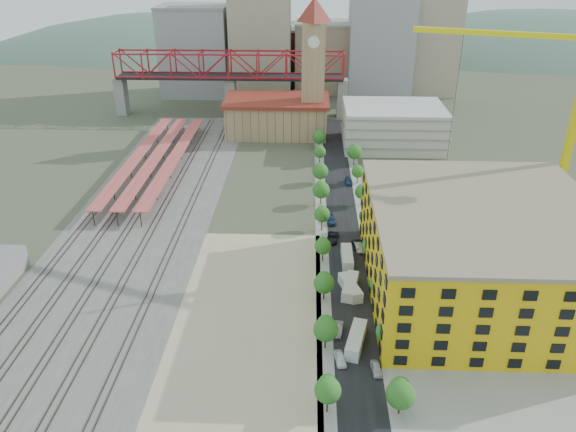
{
  "coord_description": "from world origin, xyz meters",
  "views": [
    {
      "loc": [
        7.01,
        -119.23,
        65.8
      ],
      "look_at": [
        2.6,
        -7.47,
        10.0
      ],
      "focal_mm": 35.0,
      "sensor_mm": 36.0,
      "label": 1
    }
  ],
  "objects_px": {
    "construction_building": "(481,250)",
    "site_trailer_c": "(350,288)",
    "tower_crane": "(562,98)",
    "site_trailer_a": "(356,340)",
    "clock_tower": "(313,56)",
    "site_trailer_b": "(350,287)",
    "car_0": "(340,359)",
    "site_trailer_d": "(347,257)"
  },
  "relations": [
    {
      "from": "construction_building",
      "to": "site_trailer_c",
      "type": "xyz_separation_m",
      "value": [
        -26.0,
        -2.31,
        -8.21
      ]
    },
    {
      "from": "tower_crane",
      "to": "site_trailer_a",
      "type": "relative_size",
      "value": 5.73
    },
    {
      "from": "clock_tower",
      "to": "construction_building",
      "type": "distance_m",
      "value": 107.36
    },
    {
      "from": "clock_tower",
      "to": "site_trailer_b",
      "type": "relative_size",
      "value": 5.84
    },
    {
      "from": "site_trailer_a",
      "to": "car_0",
      "type": "distance_m",
      "value": 5.44
    },
    {
      "from": "tower_crane",
      "to": "car_0",
      "type": "bearing_deg",
      "value": -135.06
    },
    {
      "from": "site_trailer_b",
      "to": "site_trailer_c",
      "type": "height_order",
      "value": "site_trailer_b"
    },
    {
      "from": "tower_crane",
      "to": "site_trailer_b",
      "type": "bearing_deg",
      "value": -148.92
    },
    {
      "from": "site_trailer_d",
      "to": "site_trailer_b",
      "type": "bearing_deg",
      "value": -90.57
    },
    {
      "from": "site_trailer_b",
      "to": "tower_crane",
      "type": "bearing_deg",
      "value": 43.12
    },
    {
      "from": "site_trailer_c",
      "to": "site_trailer_d",
      "type": "relative_size",
      "value": 0.97
    },
    {
      "from": "tower_crane",
      "to": "site_trailer_c",
      "type": "distance_m",
      "value": 64.18
    },
    {
      "from": "construction_building",
      "to": "site_trailer_d",
      "type": "height_order",
      "value": "construction_building"
    },
    {
      "from": "site_trailer_a",
      "to": "site_trailer_c",
      "type": "height_order",
      "value": "site_trailer_a"
    },
    {
      "from": "construction_building",
      "to": "site_trailer_d",
      "type": "xyz_separation_m",
      "value": [
        -26.0,
        9.82,
        -8.18
      ]
    },
    {
      "from": "tower_crane",
      "to": "site_trailer_d",
      "type": "xyz_separation_m",
      "value": [
        -47.26,
        -16.69,
        -32.44
      ]
    },
    {
      "from": "site_trailer_c",
      "to": "site_trailer_d",
      "type": "bearing_deg",
      "value": 72.74
    },
    {
      "from": "construction_building",
      "to": "car_0",
      "type": "xyz_separation_m",
      "value": [
        -29.0,
        -23.63,
        -8.68
      ]
    },
    {
      "from": "construction_building",
      "to": "site_trailer_c",
      "type": "height_order",
      "value": "construction_building"
    },
    {
      "from": "site_trailer_d",
      "to": "car_0",
      "type": "relative_size",
      "value": 2.11
    },
    {
      "from": "site_trailer_b",
      "to": "site_trailer_a",
      "type": "bearing_deg",
      "value": -77.96
    },
    {
      "from": "clock_tower",
      "to": "tower_crane",
      "type": "bearing_deg",
      "value": -53.06
    },
    {
      "from": "car_0",
      "to": "clock_tower",
      "type": "bearing_deg",
      "value": 82.99
    },
    {
      "from": "site_trailer_b",
      "to": "site_trailer_c",
      "type": "distance_m",
      "value": 0.34
    },
    {
      "from": "tower_crane",
      "to": "site_trailer_b",
      "type": "xyz_separation_m",
      "value": [
        -47.26,
        -28.49,
        -32.46
      ]
    },
    {
      "from": "site_trailer_b",
      "to": "site_trailer_d",
      "type": "distance_m",
      "value": 11.79
    },
    {
      "from": "clock_tower",
      "to": "site_trailer_c",
      "type": "height_order",
      "value": "clock_tower"
    },
    {
      "from": "construction_building",
      "to": "car_0",
      "type": "bearing_deg",
      "value": -140.83
    },
    {
      "from": "clock_tower",
      "to": "site_trailer_d",
      "type": "height_order",
      "value": "clock_tower"
    },
    {
      "from": "clock_tower",
      "to": "construction_building",
      "type": "bearing_deg",
      "value": -71.22
    },
    {
      "from": "construction_building",
      "to": "site_trailer_b",
      "type": "bearing_deg",
      "value": -175.66
    },
    {
      "from": "construction_building",
      "to": "site_trailer_a",
      "type": "xyz_separation_m",
      "value": [
        -26.0,
        -19.13,
        -8.11
      ]
    },
    {
      "from": "site_trailer_a",
      "to": "site_trailer_b",
      "type": "xyz_separation_m",
      "value": [
        0.0,
        17.15,
        -0.08
      ]
    },
    {
      "from": "tower_crane",
      "to": "site_trailer_b",
      "type": "relative_size",
      "value": 6.13
    },
    {
      "from": "site_trailer_d",
      "to": "tower_crane",
      "type": "bearing_deg",
      "value": 18.89
    },
    {
      "from": "site_trailer_b",
      "to": "site_trailer_c",
      "type": "bearing_deg",
      "value": -77.96
    },
    {
      "from": "site_trailer_c",
      "to": "site_trailer_a",
      "type": "bearing_deg",
      "value": -107.26
    },
    {
      "from": "tower_crane",
      "to": "construction_building",
      "type": "bearing_deg",
      "value": -128.72
    },
    {
      "from": "tower_crane",
      "to": "site_trailer_c",
      "type": "relative_size",
      "value": 6.24
    },
    {
      "from": "site_trailer_c",
      "to": "car_0",
      "type": "distance_m",
      "value": 21.53
    },
    {
      "from": "clock_tower",
      "to": "site_trailer_a",
      "type": "bearing_deg",
      "value": -86.16
    },
    {
      "from": "site_trailer_a",
      "to": "car_0",
      "type": "xyz_separation_m",
      "value": [
        -3.0,
        -4.5,
        -0.58
      ]
    }
  ]
}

